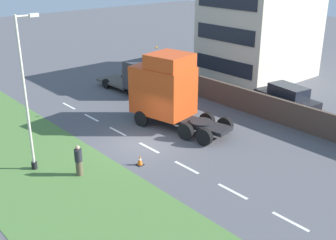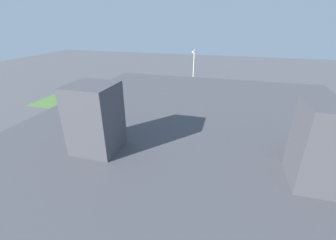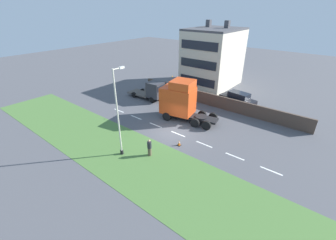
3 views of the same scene
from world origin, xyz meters
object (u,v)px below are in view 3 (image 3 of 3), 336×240
lamp_post (119,117)px  traffic_cone_lead (179,143)px  pedestrian (149,148)px  flatbed_truck (153,90)px  lorry_cab (180,100)px  parked_car (238,100)px

lamp_post → traffic_cone_lead: 6.45m
lamp_post → pedestrian: lamp_post is taller
flatbed_truck → traffic_cone_lead: (-7.38, -10.00, -1.16)m
lorry_cab → parked_car: 8.71m
flatbed_truck → lamp_post: (-11.76, -6.74, 2.29)m
lorry_cab → flatbed_truck: size_ratio=1.19×
lorry_cab → flatbed_truck: 7.08m
lamp_post → flatbed_truck: bearing=29.8°
pedestrian → traffic_cone_lead: bearing=-20.5°
lamp_post → parked_car: bearing=-12.7°
parked_car → pedestrian: (-15.42, 1.65, -0.22)m
pedestrian → traffic_cone_lead: pedestrian is taller
flatbed_truck → parked_car: bearing=112.8°
lorry_cab → pedestrian: 8.31m
lorry_cab → parked_car: (7.61, -4.00, -1.37)m
lamp_post → pedestrian: bearing=-57.2°
lorry_cab → traffic_cone_lead: bearing=-155.5°
lorry_cab → lamp_post: 9.29m
traffic_cone_lead → parked_car: bearing=-2.5°
parked_car → traffic_cone_lead: parked_car is taller
pedestrian → lorry_cab: bearing=16.7°
flatbed_truck → parked_car: size_ratio=1.18×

